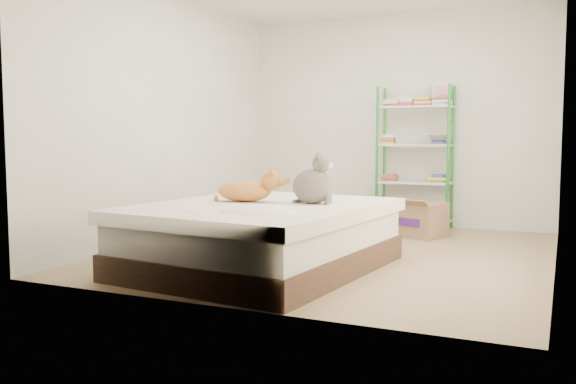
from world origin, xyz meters
The scene contains 7 objects.
room centered at (0.00, 0.00, 1.30)m, with size 3.81×4.21×2.61m.
bed centered at (-0.31, -0.97, 0.27)m, with size 1.91×2.29×0.54m.
orange_cat centered at (-0.53, -0.86, 0.66)m, with size 0.56×0.30×0.23m, color #EC924E, non-canonical shape.
grey_cat centered at (0.06, -0.78, 0.75)m, with size 0.30×0.36×0.41m, color gray, non-canonical shape.
shelf_unit centered at (0.31, 1.88, 0.88)m, with size 0.88×0.36×1.74m.
cardboard_box centered at (0.49, 1.25, 0.19)m, with size 0.66×0.67×0.44m.
white_bin centered at (-0.84, 1.85, 0.18)m, with size 0.38×0.36×0.35m.
Camera 1 is at (1.94, -5.40, 1.07)m, focal length 38.00 mm.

